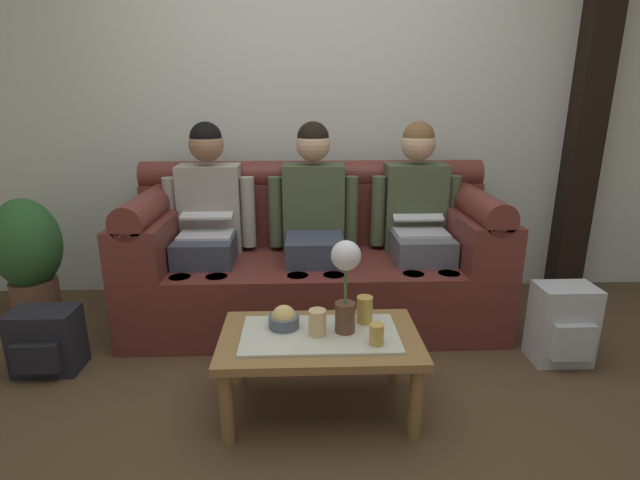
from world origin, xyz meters
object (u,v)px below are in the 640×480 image
(snack_bowl, at_px, (284,319))
(potted_plant, at_px, (28,254))
(person_right, at_px, (418,215))
(flower_vase, at_px, (346,277))
(coffee_table, at_px, (320,345))
(backpack_right, at_px, (563,325))
(person_middle, at_px, (314,216))
(cup_far_center, at_px, (377,334))
(cup_near_left, at_px, (317,322))
(cup_near_right, at_px, (365,310))
(person_left, at_px, (208,217))
(backpack_left, at_px, (46,342))
(couch, at_px, (314,260))

(snack_bowl, height_order, potted_plant, potted_plant)
(person_right, xyz_separation_m, flower_vase, (-0.53, -0.97, -0.02))
(coffee_table, relative_size, backpack_right, 2.04)
(flower_vase, distance_m, snack_bowl, 0.35)
(person_middle, bearing_deg, flower_vase, -83.58)
(coffee_table, relative_size, cup_far_center, 9.69)
(person_right, distance_m, cup_far_center, 1.19)
(backpack_right, bearing_deg, person_middle, 154.24)
(backpack_right, relative_size, potted_plant, 0.55)
(person_right, xyz_separation_m, cup_near_left, (-0.66, -1.00, -0.22))
(cup_far_center, xyz_separation_m, potted_plant, (-1.99, 1.10, 0.01))
(coffee_table, bearing_deg, cup_near_right, 25.63)
(potted_plant, bearing_deg, person_left, -0.42)
(coffee_table, height_order, snack_bowl, snack_bowl)
(coffee_table, height_order, potted_plant, potted_plant)
(coffee_table, xyz_separation_m, backpack_left, (-1.39, 0.37, -0.16))
(flower_vase, bearing_deg, cup_far_center, -44.41)
(snack_bowl, bearing_deg, couch, 80.34)
(backpack_left, bearing_deg, cup_near_right, -9.79)
(couch, height_order, coffee_table, couch)
(person_right, height_order, cup_near_left, person_right)
(person_left, bearing_deg, couch, 0.33)
(person_middle, distance_m, snack_bowl, 0.97)
(cup_near_right, relative_size, cup_far_center, 1.37)
(coffee_table, bearing_deg, flower_vase, 6.50)
(person_left, bearing_deg, snack_bowl, -62.21)
(person_right, height_order, snack_bowl, person_right)
(couch, relative_size, backpack_right, 5.18)
(flower_vase, relative_size, potted_plant, 0.53)
(couch, xyz_separation_m, coffee_table, (-0.00, -0.99, -0.05))
(cup_far_center, xyz_separation_m, backpack_right, (1.06, 0.47, -0.21))
(couch, distance_m, person_left, 0.71)
(coffee_table, relative_size, snack_bowl, 6.38)
(cup_far_center, bearing_deg, person_left, 128.68)
(person_right, height_order, cup_far_center, person_right)
(snack_bowl, relative_size, cup_near_left, 1.20)
(person_middle, relative_size, cup_near_right, 9.95)
(flower_vase, distance_m, cup_near_left, 0.23)
(potted_plant, bearing_deg, backpack_right, -11.69)
(flower_vase, distance_m, backpack_left, 1.61)
(coffee_table, bearing_deg, snack_bowl, 157.97)
(couch, distance_m, cup_near_right, 0.92)
(person_left, xyz_separation_m, flower_vase, (0.75, -0.97, -0.02))
(flower_vase, xyz_separation_m, potted_plant, (-1.87, 0.98, -0.20))
(coffee_table, bearing_deg, potted_plant, 150.52)
(couch, distance_m, cup_far_center, 1.12)
(couch, distance_m, cup_near_left, 1.00)
(person_middle, relative_size, cup_near_left, 10.72)
(person_middle, bearing_deg, cup_near_left, -90.63)
(couch, bearing_deg, backpack_right, -25.87)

